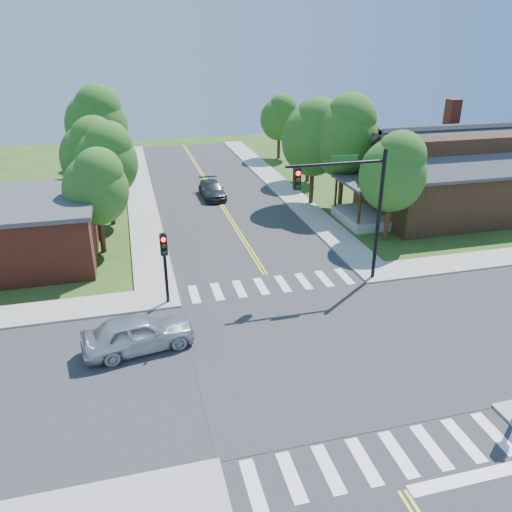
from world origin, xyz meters
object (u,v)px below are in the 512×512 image
object	(u,v)px
signal_mast_ne	(351,197)
car_silver	(138,333)
signal_pole_nw	(164,256)
car_dgrey	(212,190)
house_ne	(442,171)

from	to	relation	value
signal_mast_ne	car_silver	distance (m)	12.34
signal_mast_ne	signal_pole_nw	world-z (taller)	signal_mast_ne
signal_pole_nw	car_silver	distance (m)	4.40
signal_mast_ne	car_silver	xyz separation A→B (m)	(-11.06, -3.68, -4.05)
signal_pole_nw	car_dgrey	bearing A→B (deg)	72.98
car_silver	car_dgrey	bearing A→B (deg)	-27.68
house_ne	car_dgrey	distance (m)	17.85
signal_pole_nw	car_dgrey	distance (m)	18.09
signal_pole_nw	house_ne	world-z (taller)	house_ne
signal_pole_nw	car_dgrey	xyz separation A→B (m)	(5.26, 17.19, -2.02)
signal_pole_nw	car_silver	bearing A→B (deg)	-112.92
signal_mast_ne	car_dgrey	size ratio (longest dim) A/B	1.62
car_dgrey	house_ne	bearing A→B (deg)	-29.58
signal_mast_ne	signal_pole_nw	size ratio (longest dim) A/B	1.89
signal_mast_ne	car_silver	size ratio (longest dim) A/B	1.46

